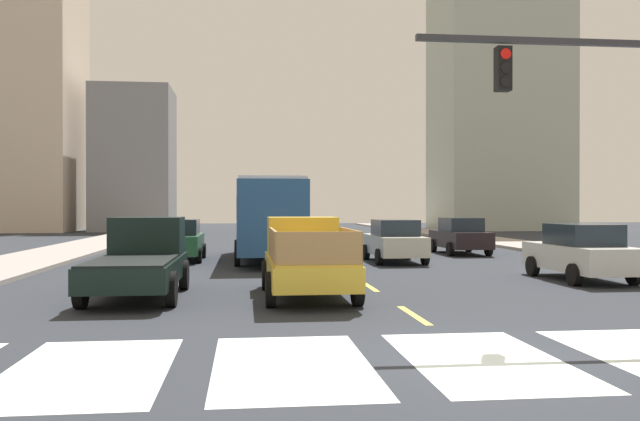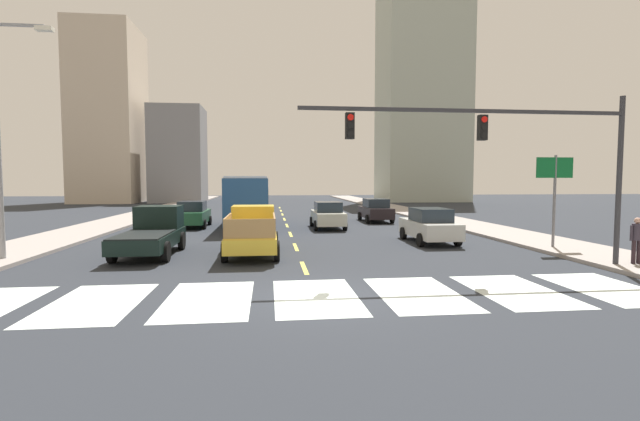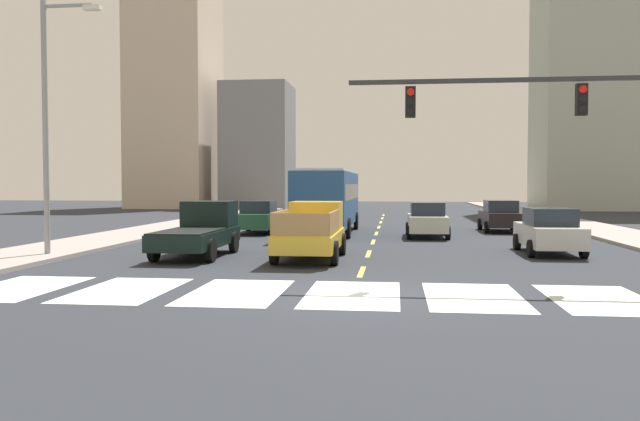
{
  "view_description": "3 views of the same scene",
  "coord_description": "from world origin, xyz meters",
  "px_view_note": "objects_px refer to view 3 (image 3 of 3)",
  "views": [
    {
      "loc": [
        -3.47,
        -9.38,
        2.25
      ],
      "look_at": [
        -1.34,
        9.41,
        2.13
      ],
      "focal_mm": 37.25,
      "sensor_mm": 36.0,
      "label": 1
    },
    {
      "loc": [
        -1.24,
        -11.86,
        3.11
      ],
      "look_at": [
        1.71,
        14.02,
        1.35
      ],
      "focal_mm": 25.48,
      "sensor_mm": 36.0,
      "label": 2
    },
    {
      "loc": [
        1.0,
        -15.38,
        2.63
      ],
      "look_at": [
        -2.65,
        16.08,
        1.32
      ],
      "focal_mm": 36.7,
      "sensor_mm": 36.0,
      "label": 3
    }
  ],
  "objects_px": {
    "pickup_dark": "(200,230)",
    "sedan_near_left": "(259,217)",
    "sedan_near_right": "(549,231)",
    "sedan_mid": "(427,220)",
    "traffic_signal_gantry": "(632,121)",
    "pickup_stakebed": "(312,232)",
    "streetlight_left": "(50,117)",
    "sedan_far": "(500,216)",
    "city_bus": "(328,196)"
  },
  "relations": [
    {
      "from": "pickup_stakebed",
      "to": "sedan_near_left",
      "type": "height_order",
      "value": "pickup_stakebed"
    },
    {
      "from": "sedan_mid",
      "to": "sedan_near_left",
      "type": "bearing_deg",
      "value": 169.6
    },
    {
      "from": "traffic_signal_gantry",
      "to": "sedan_near_right",
      "type": "bearing_deg",
      "value": 93.94
    },
    {
      "from": "sedan_far",
      "to": "traffic_signal_gantry",
      "type": "xyz_separation_m",
      "value": [
        0.5,
        -18.39,
        3.42
      ]
    },
    {
      "from": "streetlight_left",
      "to": "sedan_mid",
      "type": "bearing_deg",
      "value": 37.58
    },
    {
      "from": "sedan_near_left",
      "to": "traffic_signal_gantry",
      "type": "height_order",
      "value": "traffic_signal_gantry"
    },
    {
      "from": "pickup_stakebed",
      "to": "sedan_mid",
      "type": "height_order",
      "value": "pickup_stakebed"
    },
    {
      "from": "sedan_far",
      "to": "sedan_near_right",
      "type": "relative_size",
      "value": 1.0
    },
    {
      "from": "sedan_near_right",
      "to": "traffic_signal_gantry",
      "type": "xyz_separation_m",
      "value": [
        0.48,
        -7.03,
        3.42
      ]
    },
    {
      "from": "sedan_near_right",
      "to": "sedan_mid",
      "type": "height_order",
      "value": "same"
    },
    {
      "from": "pickup_stakebed",
      "to": "sedan_near_right",
      "type": "xyz_separation_m",
      "value": [
        8.6,
        2.34,
        -0.08
      ]
    },
    {
      "from": "sedan_far",
      "to": "sedan_mid",
      "type": "xyz_separation_m",
      "value": [
        -4.14,
        -4.23,
        0.0
      ]
    },
    {
      "from": "sedan_near_right",
      "to": "sedan_mid",
      "type": "distance_m",
      "value": 8.25
    },
    {
      "from": "pickup_dark",
      "to": "sedan_far",
      "type": "xyz_separation_m",
      "value": [
        12.75,
        13.34,
        -0.06
      ]
    },
    {
      "from": "pickup_dark",
      "to": "sedan_mid",
      "type": "height_order",
      "value": "pickup_dark"
    },
    {
      "from": "sedan_far",
      "to": "traffic_signal_gantry",
      "type": "distance_m",
      "value": 18.71
    },
    {
      "from": "pickup_stakebed",
      "to": "streetlight_left",
      "type": "xyz_separation_m",
      "value": [
        -9.16,
        -1.01,
        4.03
      ]
    },
    {
      "from": "pickup_dark",
      "to": "sedan_mid",
      "type": "xyz_separation_m",
      "value": [
        8.61,
        9.11,
        -0.06
      ]
    },
    {
      "from": "pickup_dark",
      "to": "city_bus",
      "type": "bearing_deg",
      "value": 73.69
    },
    {
      "from": "sedan_near_right",
      "to": "traffic_signal_gantry",
      "type": "height_order",
      "value": "traffic_signal_gantry"
    },
    {
      "from": "pickup_dark",
      "to": "city_bus",
      "type": "relative_size",
      "value": 0.48
    },
    {
      "from": "pickup_stakebed",
      "to": "traffic_signal_gantry",
      "type": "bearing_deg",
      "value": -25.15
    },
    {
      "from": "pickup_stakebed",
      "to": "streetlight_left",
      "type": "relative_size",
      "value": 0.58
    },
    {
      "from": "sedan_near_left",
      "to": "streetlight_left",
      "type": "distance_m",
      "value": 13.77
    },
    {
      "from": "sedan_far",
      "to": "streetlight_left",
      "type": "relative_size",
      "value": 0.49
    },
    {
      "from": "sedan_near_left",
      "to": "traffic_signal_gantry",
      "type": "distance_m",
      "value": 21.02
    },
    {
      "from": "pickup_dark",
      "to": "sedan_far",
      "type": "height_order",
      "value": "pickup_dark"
    },
    {
      "from": "traffic_signal_gantry",
      "to": "sedan_mid",
      "type": "bearing_deg",
      "value": 108.14
    },
    {
      "from": "sedan_mid",
      "to": "streetlight_left",
      "type": "bearing_deg",
      "value": -141.66
    },
    {
      "from": "city_bus",
      "to": "sedan_far",
      "type": "height_order",
      "value": "city_bus"
    },
    {
      "from": "city_bus",
      "to": "traffic_signal_gantry",
      "type": "bearing_deg",
      "value": -57.97
    },
    {
      "from": "sedan_far",
      "to": "sedan_near_left",
      "type": "bearing_deg",
      "value": -169.12
    },
    {
      "from": "sedan_near_right",
      "to": "sedan_mid",
      "type": "relative_size",
      "value": 1.0
    },
    {
      "from": "sedan_near_right",
      "to": "sedan_mid",
      "type": "xyz_separation_m",
      "value": [
        -4.15,
        7.12,
        0.0
      ]
    },
    {
      "from": "sedan_near_left",
      "to": "streetlight_left",
      "type": "bearing_deg",
      "value": -109.26
    },
    {
      "from": "city_bus",
      "to": "streetlight_left",
      "type": "xyz_separation_m",
      "value": [
        -8.58,
        -12.23,
        3.02
      ]
    },
    {
      "from": "sedan_near_right",
      "to": "streetlight_left",
      "type": "height_order",
      "value": "streetlight_left"
    },
    {
      "from": "streetlight_left",
      "to": "sedan_near_left",
      "type": "bearing_deg",
      "value": 68.12
    },
    {
      "from": "pickup_dark",
      "to": "sedan_near_left",
      "type": "xyz_separation_m",
      "value": [
        -0.1,
        10.83,
        -0.06
      ]
    },
    {
      "from": "city_bus",
      "to": "sedan_mid",
      "type": "bearing_deg",
      "value": -18.53
    },
    {
      "from": "sedan_mid",
      "to": "traffic_signal_gantry",
      "type": "distance_m",
      "value": 15.29
    },
    {
      "from": "pickup_stakebed",
      "to": "traffic_signal_gantry",
      "type": "relative_size",
      "value": 0.46
    },
    {
      "from": "pickup_dark",
      "to": "traffic_signal_gantry",
      "type": "distance_m",
      "value": 14.57
    },
    {
      "from": "sedan_mid",
      "to": "traffic_signal_gantry",
      "type": "xyz_separation_m",
      "value": [
        4.64,
        -14.16,
        3.42
      ]
    },
    {
      "from": "pickup_dark",
      "to": "sedan_near_left",
      "type": "bearing_deg",
      "value": 92.48
    },
    {
      "from": "pickup_stakebed",
      "to": "city_bus",
      "type": "relative_size",
      "value": 0.48
    },
    {
      "from": "sedan_near_left",
      "to": "streetlight_left",
      "type": "xyz_separation_m",
      "value": [
        -4.9,
        -12.19,
        4.11
      ]
    },
    {
      "from": "pickup_stakebed",
      "to": "streetlight_left",
      "type": "bearing_deg",
      "value": -171.55
    },
    {
      "from": "pickup_dark",
      "to": "sedan_near_left",
      "type": "distance_m",
      "value": 10.83
    },
    {
      "from": "city_bus",
      "to": "sedan_near_right",
      "type": "height_order",
      "value": "city_bus"
    }
  ]
}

